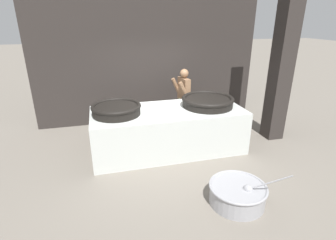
{
  "coord_description": "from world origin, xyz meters",
  "views": [
    {
      "loc": [
        -1.42,
        -5.43,
        2.95
      ],
      "look_at": [
        0.0,
        0.0,
        0.74
      ],
      "focal_mm": 28.0,
      "sensor_mm": 36.0,
      "label": 1
    }
  ],
  "objects_px": {
    "giant_wok_near": "(116,109)",
    "giant_wok_far": "(208,101)",
    "cook": "(183,97)",
    "prep_bowl_vegetables": "(237,193)"
  },
  "relations": [
    {
      "from": "giant_wok_far",
      "to": "prep_bowl_vegetables",
      "type": "bearing_deg",
      "value": -98.61
    },
    {
      "from": "giant_wok_far",
      "to": "prep_bowl_vegetables",
      "type": "relative_size",
      "value": 1.11
    },
    {
      "from": "prep_bowl_vegetables",
      "to": "cook",
      "type": "bearing_deg",
      "value": 88.03
    },
    {
      "from": "cook",
      "to": "prep_bowl_vegetables",
      "type": "height_order",
      "value": "cook"
    },
    {
      "from": "giant_wok_far",
      "to": "cook",
      "type": "height_order",
      "value": "cook"
    },
    {
      "from": "giant_wok_far",
      "to": "prep_bowl_vegetables",
      "type": "distance_m",
      "value": 2.43
    },
    {
      "from": "giant_wok_near",
      "to": "giant_wok_far",
      "type": "bearing_deg",
      "value": 0.87
    },
    {
      "from": "giant_wok_near",
      "to": "cook",
      "type": "xyz_separation_m",
      "value": [
        1.9,
        1.19,
        -0.21
      ]
    },
    {
      "from": "giant_wok_near",
      "to": "giant_wok_far",
      "type": "height_order",
      "value": "giant_wok_near"
    },
    {
      "from": "giant_wok_near",
      "to": "prep_bowl_vegetables",
      "type": "xyz_separation_m",
      "value": [
        1.78,
        -2.19,
        -0.92
      ]
    }
  ]
}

